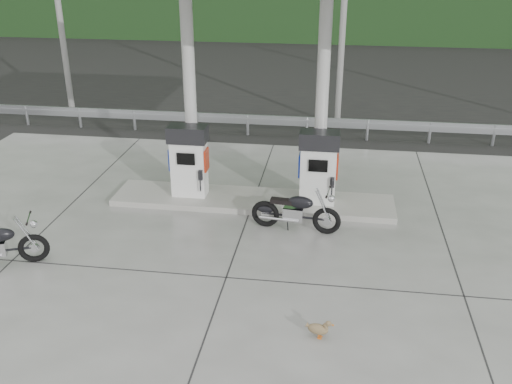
# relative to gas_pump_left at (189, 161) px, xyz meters

# --- Properties ---
(ground) EXTENTS (160.00, 160.00, 0.00)m
(ground) POSITION_rel_gas_pump_left_xyz_m (1.60, -2.50, -1.07)
(ground) COLOR black
(ground) RESTS_ON ground
(forecourt_apron) EXTENTS (18.00, 14.00, 0.02)m
(forecourt_apron) POSITION_rel_gas_pump_left_xyz_m (1.60, -2.50, -1.06)
(forecourt_apron) COLOR slate
(forecourt_apron) RESTS_ON ground
(pump_island) EXTENTS (7.00, 1.40, 0.15)m
(pump_island) POSITION_rel_gas_pump_left_xyz_m (1.60, 0.00, -0.98)
(pump_island) COLOR #9E9C93
(pump_island) RESTS_ON forecourt_apron
(gas_pump_left) EXTENTS (0.95, 0.55, 1.80)m
(gas_pump_left) POSITION_rel_gas_pump_left_xyz_m (0.00, 0.00, 0.00)
(gas_pump_left) COLOR white
(gas_pump_left) RESTS_ON pump_island
(gas_pump_right) EXTENTS (0.95, 0.55, 1.80)m
(gas_pump_right) POSITION_rel_gas_pump_left_xyz_m (3.20, 0.00, 0.00)
(gas_pump_right) COLOR white
(gas_pump_right) RESTS_ON pump_island
(canopy_column_left) EXTENTS (0.30, 0.30, 5.00)m
(canopy_column_left) POSITION_rel_gas_pump_left_xyz_m (0.00, 0.40, 1.60)
(canopy_column_left) COLOR silver
(canopy_column_left) RESTS_ON pump_island
(canopy_column_right) EXTENTS (0.30, 0.30, 5.00)m
(canopy_column_right) POSITION_rel_gas_pump_left_xyz_m (3.20, 0.40, 1.60)
(canopy_column_right) COLOR silver
(canopy_column_right) RESTS_ON pump_island
(guardrail) EXTENTS (26.00, 0.16, 1.42)m
(guardrail) POSITION_rel_gas_pump_left_xyz_m (1.60, 5.50, -0.36)
(guardrail) COLOR gray
(guardrail) RESTS_ON ground
(road) EXTENTS (60.00, 7.00, 0.01)m
(road) POSITION_rel_gas_pump_left_xyz_m (1.60, 9.00, -1.07)
(road) COLOR black
(road) RESTS_ON ground
(utility_pole_a) EXTENTS (0.22, 0.22, 8.00)m
(utility_pole_a) POSITION_rel_gas_pump_left_xyz_m (-6.40, 7.00, 2.93)
(utility_pole_a) COLOR gray
(utility_pole_a) RESTS_ON ground
(utility_pole_b) EXTENTS (0.22, 0.22, 8.00)m
(utility_pole_b) POSITION_rel_gas_pump_left_xyz_m (3.60, 7.00, 2.93)
(utility_pole_b) COLOR gray
(utility_pole_b) RESTS_ON ground
(motorcycle_right) EXTENTS (1.97, 0.82, 0.91)m
(motorcycle_right) POSITION_rel_gas_pump_left_xyz_m (2.77, -1.28, -0.60)
(motorcycle_right) COLOR black
(motorcycle_right) RESTS_ON forecourt_apron
(duck) EXTENTS (0.44, 0.20, 0.31)m
(duck) POSITION_rel_gas_pump_left_xyz_m (3.46, -5.08, -0.90)
(duck) COLOR brown
(duck) RESTS_ON forecourt_apron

